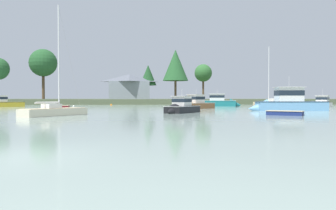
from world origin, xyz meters
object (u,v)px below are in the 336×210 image
(cruiser_teal, at_px, (220,103))
(dinghy_navy, at_px, (285,114))
(mooring_buoy_orange, at_px, (111,105))
(mooring_buoy_white, at_px, (74,106))
(dinghy_maroon, at_px, (66,107))
(sailboat_cream, at_px, (54,113))
(cruiser_black, at_px, (180,109))
(sailboat_sand, at_px, (271,104))
(cruiser_wood, at_px, (195,105))
(cruiser_white, at_px, (322,104))
(cruiser_skyblue, at_px, (284,105))

(cruiser_teal, distance_m, dinghy_navy, 36.48)
(mooring_buoy_orange, xyz_separation_m, mooring_buoy_white, (-6.49, -11.81, -0.01))
(dinghy_navy, bearing_deg, dinghy_maroon, 131.87)
(sailboat_cream, height_order, cruiser_black, sailboat_cream)
(sailboat_sand, relative_size, cruiser_wood, 2.16)
(cruiser_white, relative_size, dinghy_navy, 1.88)
(dinghy_maroon, bearing_deg, cruiser_skyblue, -31.25)
(dinghy_maroon, bearing_deg, sailboat_cream, -79.50)
(cruiser_white, distance_m, cruiser_wood, 25.18)
(cruiser_teal, height_order, mooring_buoy_orange, cruiser_teal)
(sailboat_cream, xyz_separation_m, dinghy_maroon, (-5.75, 31.02, -0.11))
(dinghy_maroon, xyz_separation_m, cruiser_teal, (30.74, 4.40, 0.46))
(cruiser_wood, relative_size, mooring_buoy_white, 14.56)
(cruiser_white, relative_size, mooring_buoy_orange, 13.40)
(dinghy_navy, height_order, cruiser_wood, cruiser_wood)
(mooring_buoy_orange, bearing_deg, cruiser_black, -74.46)
(cruiser_white, bearing_deg, cruiser_teal, 150.30)
(cruiser_black, bearing_deg, mooring_buoy_orange, 105.54)
(sailboat_cream, height_order, mooring_buoy_orange, sailboat_cream)
(sailboat_cream, bearing_deg, cruiser_black, 21.76)
(mooring_buoy_white, bearing_deg, cruiser_teal, -0.18)
(sailboat_cream, xyz_separation_m, dinghy_navy, (22.95, -1.00, -0.08))
(sailboat_sand, height_order, cruiser_teal, sailboat_sand)
(cruiser_white, relative_size, cruiser_wood, 1.08)
(sailboat_cream, relative_size, mooring_buoy_white, 25.04)
(cruiser_black, xyz_separation_m, cruiser_wood, (4.22, 14.97, 0.10))
(cruiser_black, xyz_separation_m, cruiser_teal, (11.93, 30.21, 0.14))
(cruiser_skyblue, xyz_separation_m, dinghy_navy, (-5.00, -11.57, -0.60))
(sailboat_sand, xyz_separation_m, mooring_buoy_orange, (-37.49, 4.56, -0.19))
(cruiser_skyblue, bearing_deg, cruiser_wood, 137.98)
(cruiser_black, bearing_deg, dinghy_navy, -32.16)
(cruiser_teal, bearing_deg, mooring_buoy_white, 179.82)
(dinghy_maroon, height_order, mooring_buoy_white, dinghy_maroon)
(sailboat_sand, relative_size, mooring_buoy_orange, 26.83)
(cruiser_skyblue, height_order, cruiser_black, cruiser_skyblue)
(mooring_buoy_white, bearing_deg, cruiser_black, -59.01)
(cruiser_skyblue, bearing_deg, sailboat_sand, 71.30)
(sailboat_sand, bearing_deg, cruiser_white, -80.02)
(cruiser_skyblue, xyz_separation_m, cruiser_wood, (-10.66, 9.61, -0.21))
(cruiser_white, height_order, cruiser_wood, cruiser_white)
(mooring_buoy_orange, bearing_deg, cruiser_teal, -26.74)
(sailboat_sand, distance_m, mooring_buoy_orange, 37.77)
(cruiser_black, distance_m, cruiser_teal, 32.48)
(dinghy_maroon, xyz_separation_m, dinghy_navy, (28.70, -32.02, 0.03))
(cruiser_wood, height_order, mooring_buoy_white, cruiser_wood)
(mooring_buoy_orange, bearing_deg, cruiser_skyblue, -54.11)
(dinghy_maroon, bearing_deg, cruiser_black, -53.91)
(cruiser_black, relative_size, dinghy_navy, 1.69)
(cruiser_teal, bearing_deg, sailboat_cream, -125.20)
(dinghy_maroon, bearing_deg, cruiser_wood, -25.20)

